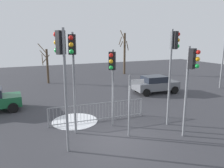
{
  "coord_description": "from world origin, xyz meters",
  "views": [
    {
      "loc": [
        -4.01,
        -8.45,
        4.63
      ],
      "look_at": [
        0.88,
        2.59,
        2.06
      ],
      "focal_mm": 34.89,
      "sensor_mm": 36.0,
      "label": 1
    }
  ],
  "objects_px": {
    "traffic_light_foreground_right": "(191,72)",
    "bare_tree_left": "(47,65)",
    "traffic_light_rear_left": "(62,64)",
    "direction_sign_post": "(131,103)",
    "bare_tree_centre": "(124,52)",
    "traffic_light_foreground_left": "(73,61)",
    "car_grey_near": "(155,84)",
    "traffic_light_mid_left": "(112,71)",
    "traffic_light_mid_right": "(173,56)"
  },
  "relations": [
    {
      "from": "traffic_light_foreground_left",
      "to": "traffic_light_foreground_right",
      "type": "relative_size",
      "value": 1.14
    },
    {
      "from": "traffic_light_foreground_right",
      "to": "traffic_light_rear_left",
      "type": "bearing_deg",
      "value": -31.74
    },
    {
      "from": "traffic_light_mid_right",
      "to": "bare_tree_centre",
      "type": "xyz_separation_m",
      "value": [
        5.49,
        16.2,
        -0.9
      ]
    },
    {
      "from": "traffic_light_mid_right",
      "to": "bare_tree_left",
      "type": "bearing_deg",
      "value": -166.87
    },
    {
      "from": "traffic_light_rear_left",
      "to": "traffic_light_foreground_left",
      "type": "xyz_separation_m",
      "value": [
        0.75,
        1.35,
        -0.08
      ]
    },
    {
      "from": "bare_tree_centre",
      "to": "traffic_light_rear_left",
      "type": "bearing_deg",
      "value": -123.94
    },
    {
      "from": "traffic_light_mid_left",
      "to": "bare_tree_centre",
      "type": "relative_size",
      "value": 0.73
    },
    {
      "from": "traffic_light_rear_left",
      "to": "traffic_light_mid_right",
      "type": "distance_m",
      "value": 5.82
    },
    {
      "from": "traffic_light_rear_left",
      "to": "bare_tree_left",
      "type": "xyz_separation_m",
      "value": [
        1.26,
        14.62,
        -1.72
      ]
    },
    {
      "from": "direction_sign_post",
      "to": "car_grey_near",
      "type": "distance_m",
      "value": 8.94
    },
    {
      "from": "bare_tree_left",
      "to": "bare_tree_centre",
      "type": "xyz_separation_m",
      "value": [
        10.03,
        2.15,
        0.86
      ]
    },
    {
      "from": "traffic_light_mid_right",
      "to": "direction_sign_post",
      "type": "distance_m",
      "value": 3.39
    },
    {
      "from": "traffic_light_rear_left",
      "to": "traffic_light_mid_right",
      "type": "height_order",
      "value": "traffic_light_mid_right"
    },
    {
      "from": "traffic_light_mid_left",
      "to": "direction_sign_post",
      "type": "bearing_deg",
      "value": 140.37
    },
    {
      "from": "direction_sign_post",
      "to": "traffic_light_rear_left",
      "type": "bearing_deg",
      "value": -175.96
    },
    {
      "from": "direction_sign_post",
      "to": "traffic_light_foreground_left",
      "type": "bearing_deg",
      "value": 154.29
    },
    {
      "from": "traffic_light_rear_left",
      "to": "direction_sign_post",
      "type": "distance_m",
      "value": 3.69
    },
    {
      "from": "traffic_light_mid_left",
      "to": "traffic_light_mid_right",
      "type": "height_order",
      "value": "traffic_light_mid_right"
    },
    {
      "from": "traffic_light_mid_left",
      "to": "direction_sign_post",
      "type": "height_order",
      "value": "traffic_light_mid_left"
    },
    {
      "from": "traffic_light_mid_right",
      "to": "traffic_light_foreground_left",
      "type": "bearing_deg",
      "value": -103.59
    },
    {
      "from": "traffic_light_mid_right",
      "to": "traffic_light_foreground_right",
      "type": "bearing_deg",
      "value": -14.9
    },
    {
      "from": "traffic_light_mid_right",
      "to": "bare_tree_centre",
      "type": "bearing_deg",
      "value": 156.53
    },
    {
      "from": "traffic_light_foreground_right",
      "to": "car_grey_near",
      "type": "relative_size",
      "value": 1.1
    },
    {
      "from": "traffic_light_foreground_left",
      "to": "bare_tree_left",
      "type": "bearing_deg",
      "value": -69.23
    },
    {
      "from": "traffic_light_foreground_right",
      "to": "bare_tree_centre",
      "type": "relative_size",
      "value": 0.77
    },
    {
      "from": "direction_sign_post",
      "to": "bare_tree_centre",
      "type": "xyz_separation_m",
      "value": [
        8.18,
        16.65,
        1.12
      ]
    },
    {
      "from": "traffic_light_rear_left",
      "to": "traffic_light_mid_left",
      "type": "xyz_separation_m",
      "value": [
        2.78,
        1.47,
        -0.68
      ]
    },
    {
      "from": "traffic_light_foreground_right",
      "to": "direction_sign_post",
      "type": "distance_m",
      "value": 3.04
    },
    {
      "from": "traffic_light_foreground_left",
      "to": "direction_sign_post",
      "type": "distance_m",
      "value": 3.27
    },
    {
      "from": "traffic_light_foreground_left",
      "to": "direction_sign_post",
      "type": "height_order",
      "value": "traffic_light_foreground_left"
    },
    {
      "from": "bare_tree_left",
      "to": "bare_tree_centre",
      "type": "bearing_deg",
      "value": 12.12
    },
    {
      "from": "traffic_light_foreground_left",
      "to": "bare_tree_centre",
      "type": "relative_size",
      "value": 0.88
    },
    {
      "from": "traffic_light_foreground_right",
      "to": "bare_tree_left",
      "type": "height_order",
      "value": "traffic_light_foreground_right"
    },
    {
      "from": "traffic_light_foreground_right",
      "to": "bare_tree_left",
      "type": "distance_m",
      "value": 16.28
    },
    {
      "from": "traffic_light_mid_left",
      "to": "direction_sign_post",
      "type": "relative_size",
      "value": 1.36
    },
    {
      "from": "car_grey_near",
      "to": "bare_tree_left",
      "type": "xyz_separation_m",
      "value": [
        -7.86,
        7.94,
        1.17
      ]
    },
    {
      "from": "car_grey_near",
      "to": "bare_tree_centre",
      "type": "distance_m",
      "value": 10.52
    },
    {
      "from": "traffic_light_foreground_left",
      "to": "direction_sign_post",
      "type": "bearing_deg",
      "value": 175.41
    },
    {
      "from": "traffic_light_foreground_right",
      "to": "direction_sign_post",
      "type": "xyz_separation_m",
      "value": [
        -2.39,
        1.18,
        -1.46
      ]
    },
    {
      "from": "traffic_light_rear_left",
      "to": "car_grey_near",
      "type": "height_order",
      "value": "traffic_light_rear_left"
    },
    {
      "from": "traffic_light_mid_left",
      "to": "traffic_light_foreground_right",
      "type": "xyz_separation_m",
      "value": [
        2.73,
        -2.52,
        0.16
      ]
    },
    {
      "from": "bare_tree_centre",
      "to": "traffic_light_mid_left",
      "type": "bearing_deg",
      "value": -119.08
    },
    {
      "from": "traffic_light_rear_left",
      "to": "direction_sign_post",
      "type": "bearing_deg",
      "value": -27.29
    },
    {
      "from": "traffic_light_foreground_left",
      "to": "traffic_light_foreground_right",
      "type": "height_order",
      "value": "traffic_light_foreground_left"
    },
    {
      "from": "direction_sign_post",
      "to": "bare_tree_centre",
      "type": "height_order",
      "value": "bare_tree_centre"
    },
    {
      "from": "direction_sign_post",
      "to": "car_grey_near",
      "type": "relative_size",
      "value": 0.76
    },
    {
      "from": "traffic_light_mid_left",
      "to": "bare_tree_centre",
      "type": "height_order",
      "value": "bare_tree_centre"
    },
    {
      "from": "traffic_light_mid_left",
      "to": "traffic_light_foreground_right",
      "type": "relative_size",
      "value": 0.95
    },
    {
      "from": "traffic_light_mid_left",
      "to": "bare_tree_centre",
      "type": "distance_m",
      "value": 17.51
    },
    {
      "from": "car_grey_near",
      "to": "traffic_light_rear_left",
      "type": "bearing_deg",
      "value": -139.96
    }
  ]
}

